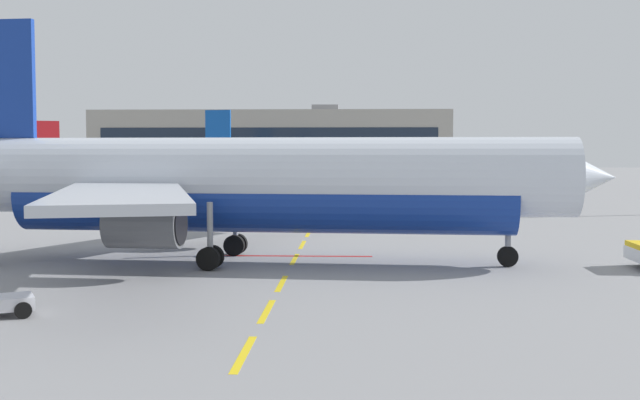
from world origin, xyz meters
name	(u,v)px	position (x,y,z in m)	size (l,w,h in m)	color
ground	(609,225)	(40.00, 40.00, 0.00)	(400.00, 400.00, 0.00)	gray
apron_paint_markings	(311,228)	(18.00, 36.91, 0.00)	(8.00, 96.10, 0.01)	yellow
airliner_foreground	(251,183)	(15.94, 19.62, 3.95)	(34.82, 34.52, 12.20)	silver
airliner_far_right	(296,160)	(11.55, 110.10, 3.99)	(35.01, 34.27, 12.34)	silver
terminal_satellite	(274,143)	(2.99, 160.52, 7.13)	(77.92, 26.75, 15.83)	#9E998E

